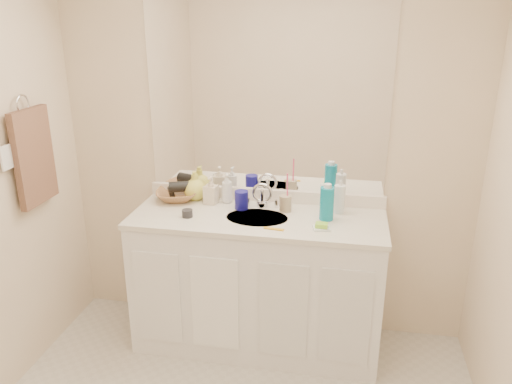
{
  "coord_description": "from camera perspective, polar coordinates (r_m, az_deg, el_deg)",
  "views": [
    {
      "loc": [
        0.5,
        -1.68,
        2.02
      ],
      "look_at": [
        0.0,
        0.97,
        1.05
      ],
      "focal_mm": 35.0,
      "sensor_mm": 36.0,
      "label": 1
    }
  ],
  "objects": [
    {
      "name": "wall_back",
      "position": [
        3.13,
        1.11,
        4.55
      ],
      "size": [
        2.6,
        0.02,
        2.4
      ],
      "primitive_type": "cube",
      "color": "beige",
      "rests_on": "floor"
    },
    {
      "name": "mouthwash_bottle",
      "position": [
        2.93,
        8.1,
        -1.32
      ],
      "size": [
        0.08,
        0.08,
        0.2
      ],
      "primitive_type": "cylinder",
      "rotation": [
        0.0,
        0.0,
        0.01
      ],
      "color": "#0D85A7",
      "rests_on": "countertop"
    },
    {
      "name": "backsplash",
      "position": [
        3.2,
        1.03,
        -0.36
      ],
      "size": [
        1.52,
        0.03,
        0.08
      ],
      "primitive_type": "cube",
      "color": "white",
      "rests_on": "countertop"
    },
    {
      "name": "towel_ring",
      "position": [
        3.07,
        -25.12,
        9.09
      ],
      "size": [
        0.01,
        0.11,
        0.11
      ],
      "primitive_type": "torus",
      "rotation": [
        0.0,
        1.57,
        0.0
      ],
      "color": "silver",
      "rests_on": "wall_left"
    },
    {
      "name": "vanity_cabinet",
      "position": [
        3.18,
        0.17,
        -10.37
      ],
      "size": [
        1.5,
        0.55,
        0.85
      ],
      "primitive_type": "cube",
      "color": "white",
      "rests_on": "floor"
    },
    {
      "name": "hand_towel",
      "position": [
        3.11,
        -24.03,
        3.69
      ],
      "size": [
        0.04,
        0.32,
        0.55
      ],
      "primitive_type": "cube",
      "color": "#51372B",
      "rests_on": "towel_ring"
    },
    {
      "name": "clear_pump_bottle",
      "position": [
        3.04,
        9.52,
        -0.8
      ],
      "size": [
        0.08,
        0.08,
        0.17
      ],
      "primitive_type": "cylinder",
      "rotation": [
        0.0,
        0.0,
        -0.23
      ],
      "color": "white",
      "rests_on": "countertop"
    },
    {
      "name": "orange_comb",
      "position": [
        2.8,
        2.05,
        -4.24
      ],
      "size": [
        0.12,
        0.04,
        0.0
      ],
      "primitive_type": "cube",
      "rotation": [
        0.0,
        0.0,
        -0.14
      ],
      "color": "gold",
      "rests_on": "countertop"
    },
    {
      "name": "green_soap",
      "position": [
        2.82,
        7.5,
        -3.77
      ],
      "size": [
        0.07,
        0.05,
        0.02
      ],
      "primitive_type": "cube",
      "rotation": [
        0.0,
        0.0,
        -0.05
      ],
      "color": "#9BE638",
      "rests_on": "soap_dish"
    },
    {
      "name": "soap_bottle_white",
      "position": [
        3.17,
        -3.34,
        0.43
      ],
      "size": [
        0.09,
        0.09,
        0.19
      ],
      "primitive_type": "imported",
      "rotation": [
        0.0,
        0.0,
        0.23
      ],
      "color": "white",
      "rests_on": "countertop"
    },
    {
      "name": "soap_dish",
      "position": [
        2.82,
        7.49,
        -4.12
      ],
      "size": [
        0.11,
        0.09,
        0.01
      ],
      "primitive_type": "cube",
      "rotation": [
        0.0,
        0.0,
        0.19
      ],
      "color": "white",
      "rests_on": "countertop"
    },
    {
      "name": "tan_cup",
      "position": [
        3.04,
        3.38,
        -1.31
      ],
      "size": [
        0.09,
        0.09,
        0.1
      ],
      "primitive_type": "cylinder",
      "rotation": [
        0.0,
        0.0,
        0.31
      ],
      "color": "tan",
      "rests_on": "countertop"
    },
    {
      "name": "soap_bottle_yellow",
      "position": [
        3.24,
        -6.98,
        0.75
      ],
      "size": [
        0.16,
        0.16,
        0.19
      ],
      "primitive_type": "imported",
      "rotation": [
        0.0,
        0.0,
        0.12
      ],
      "color": "#E7E459",
      "rests_on": "countertop"
    },
    {
      "name": "sink_basin",
      "position": [
        2.96,
        0.11,
        -3.12
      ],
      "size": [
        0.37,
        0.37,
        0.02
      ],
      "primitive_type": "cylinder",
      "color": "beige",
      "rests_on": "countertop"
    },
    {
      "name": "countertop",
      "position": [
        2.98,
        0.18,
        -3.03
      ],
      "size": [
        1.52,
        0.57,
        0.03
      ],
      "primitive_type": "cube",
      "color": "silver",
      "rests_on": "vanity_cabinet"
    },
    {
      "name": "toothbrush",
      "position": [
        3.0,
        3.6,
        0.46
      ],
      "size": [
        0.01,
        0.04,
        0.19
      ],
      "primitive_type": "cylinder",
      "rotation": [
        0.14,
        0.0,
        -0.02
      ],
      "color": "#F94176",
      "rests_on": "tan_cup"
    },
    {
      "name": "hair_dryer",
      "position": [
        3.24,
        -8.71,
        0.61
      ],
      "size": [
        0.15,
        0.11,
        0.07
      ],
      "primitive_type": "cylinder",
      "rotation": [
        0.0,
        1.57,
        0.35
      ],
      "color": "black",
      "rests_on": "wicker_basket"
    },
    {
      "name": "blue_mug",
      "position": [
        3.07,
        -1.67,
        -0.91
      ],
      "size": [
        0.1,
        0.1,
        0.11
      ],
      "primitive_type": "cylinder",
      "rotation": [
        0.0,
        0.0,
        -0.18
      ],
      "color": "navy",
      "rests_on": "countertop"
    },
    {
      "name": "dark_jar",
      "position": [
        2.99,
        -7.86,
        -2.43
      ],
      "size": [
        0.07,
        0.07,
        0.04
      ],
      "primitive_type": "cylinder",
      "rotation": [
        0.0,
        0.0,
        -0.03
      ],
      "color": "#26252A",
      "rests_on": "countertop"
    },
    {
      "name": "faucet",
      "position": [
        3.1,
        0.72,
        -0.72
      ],
      "size": [
        0.02,
        0.02,
        0.11
      ],
      "primitive_type": "cylinder",
      "color": "silver",
      "rests_on": "countertop"
    },
    {
      "name": "soap_bottle_cream",
      "position": [
        3.16,
        -5.17,
        0.21
      ],
      "size": [
        0.09,
        0.09,
        0.18
      ],
      "primitive_type": "imported",
      "rotation": [
        0.0,
        0.0,
        -0.14
      ],
      "color": "beige",
      "rests_on": "countertop"
    },
    {
      "name": "mirror",
      "position": [
        3.05,
        1.13,
        11.06
      ],
      "size": [
        1.48,
        0.01,
        1.2
      ],
      "primitive_type": "cube",
      "color": "white",
      "rests_on": "wall_back"
    },
    {
      "name": "switch_plate",
      "position": [
        2.96,
        -26.64,
        3.54
      ],
      "size": [
        0.01,
        0.08,
        0.13
      ],
      "primitive_type": "cube",
      "color": "white",
      "rests_on": "wall_left"
    },
    {
      "name": "wicker_basket",
      "position": [
        3.27,
        -8.99,
        -0.32
      ],
      "size": [
        0.32,
        0.32,
        0.07
      ],
      "primitive_type": "imported",
      "rotation": [
        0.0,
        0.0,
        0.22
      ],
      "color": "#95633C",
      "rests_on": "countertop"
    }
  ]
}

